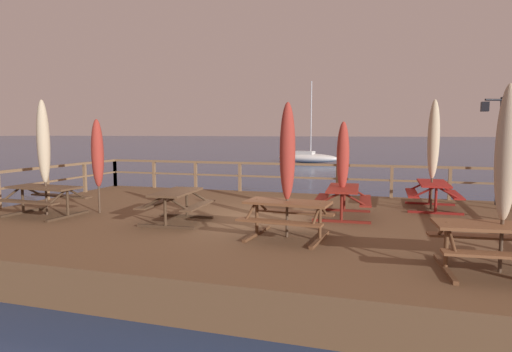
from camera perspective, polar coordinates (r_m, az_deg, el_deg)
The scene contains 18 objects.
ground_plane at distance 11.10m, azimuth -1.06°, elevation -9.34°, with size 600.00×600.00×0.00m, color navy.
wooden_deck at distance 11.01m, azimuth -1.07°, elevation -7.48°, with size 14.54×9.40×0.74m, color brown.
railing_waterside_far at distance 15.18m, azimuth 4.18°, elevation 0.47°, with size 14.34×0.10×1.09m.
railing_side_left at distance 14.63m, azimuth -28.67°, elevation -0.45°, with size 0.10×9.20×1.09m.
picnic_table_mid_left at distance 10.43m, azimuth -10.60°, elevation -3.18°, with size 1.49×1.69×0.78m.
picnic_table_mid_centre at distance 7.60m, azimuth 30.50°, elevation -7.17°, with size 2.17×1.57×0.78m.
picnic_table_front_right at distance 13.03m, azimuth 22.63°, elevation -1.70°, with size 1.40×1.88×0.78m.
picnic_table_back_left at distance 11.18m, azimuth 11.59°, elevation -2.55°, with size 1.48×1.93×0.78m.
picnic_table_back_right at distance 12.44m, azimuth -26.50°, elevation -2.20°, with size 2.00×1.53×0.78m.
picnic_table_front_left at distance 8.78m, azimuth 4.24°, elevation -4.77°, with size 1.84×1.55×0.78m.
patio_umbrella_short_front at distance 12.12m, azimuth -20.47°, elevation 2.82°, with size 0.32×0.32×2.53m.
patio_umbrella_tall_front at distance 7.47m, azimuth 30.54°, elevation 2.56°, with size 0.32×0.32×2.90m.
patio_umbrella_short_back at distance 12.90m, azimuth 22.69°, elevation 4.48°, with size 0.32×0.32×3.08m.
patio_umbrella_tall_back_right at distance 11.13m, azimuth 11.57°, elevation 2.59°, with size 0.32×0.32×2.46m.
patio_umbrella_short_mid at distance 12.38m, azimuth -26.60°, elevation 4.07°, with size 0.32×0.32×3.01m.
patio_umbrella_tall_back_left at distance 8.71m, azimuth 4.24°, elevation 3.21°, with size 0.32×0.32×2.78m.
lamp_post_hooked at distance 14.45m, azimuth 29.29°, elevation 4.89°, with size 0.64×0.39×3.20m.
sailboat_distant at distance 41.16m, azimuth 6.91°, elevation 2.48°, with size 6.19×2.58×7.72m.
Camera 1 is at (3.28, -10.20, 2.91)m, focal length 29.85 mm.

